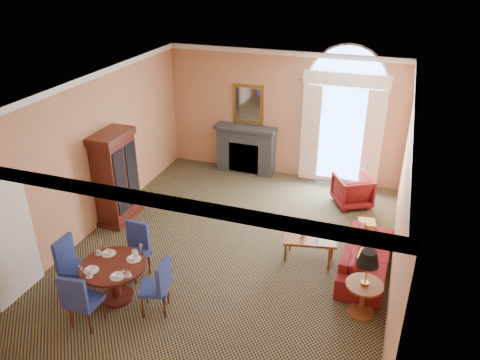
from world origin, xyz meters
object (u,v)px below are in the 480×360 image
(armoire, at_px, (116,179))
(coffee_table, at_px, (309,239))
(dining_table, at_px, (114,273))
(armchair, at_px, (352,190))
(side_table, at_px, (366,276))
(sofa, at_px, (366,258))

(armoire, distance_m, coffee_table, 4.24)
(dining_table, bearing_deg, armchair, 54.15)
(side_table, bearing_deg, sofa, 92.48)
(dining_table, relative_size, side_table, 0.92)
(sofa, xyz_separation_m, coffee_table, (-1.06, 0.03, 0.16))
(sofa, relative_size, side_table, 1.70)
(dining_table, height_order, side_table, side_table)
(sofa, bearing_deg, armoire, 90.33)
(armoire, height_order, side_table, armoire)
(coffee_table, distance_m, side_table, 1.65)
(sofa, bearing_deg, coffee_table, 90.58)
(sofa, bearing_deg, side_table, -175.22)
(dining_table, relative_size, coffee_table, 1.03)
(armchair, relative_size, coffee_table, 0.75)
(sofa, bearing_deg, armchair, 15.08)
(armoire, height_order, armchair, armoire)
(armoire, xyz_separation_m, sofa, (5.27, -0.18, -0.67))
(armchair, xyz_separation_m, coffee_table, (-0.50, -2.45, 0.09))
(armoire, bearing_deg, sofa, -1.97)
(sofa, relative_size, coffee_table, 1.90)
(armchair, distance_m, coffee_table, 2.50)
(dining_table, xyz_separation_m, coffee_table, (2.83, 2.16, -0.06))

